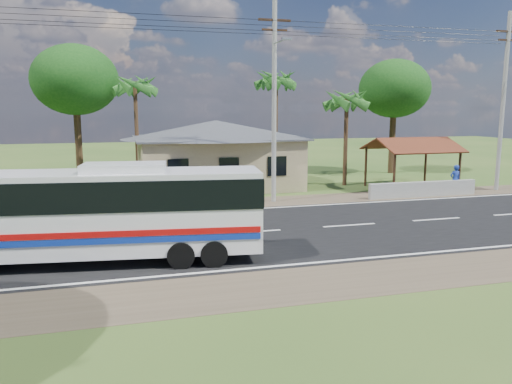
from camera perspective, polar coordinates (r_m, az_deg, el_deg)
ground at (r=21.16m, az=-0.43°, el=-4.63°), size 120.00×120.00×0.00m
road at (r=21.16m, az=-0.43°, el=-4.60°), size 120.00×16.00×0.03m
house at (r=33.51m, az=-4.61°, el=5.17°), size 12.40×10.00×5.00m
waiting_shed at (r=33.82m, az=17.41°, el=4.96°), size 5.20×4.48×3.35m
concrete_barrier at (r=31.13m, az=18.54°, el=0.31°), size 7.00×0.30×0.90m
utility_poles at (r=27.50m, az=1.43°, el=10.77°), size 32.80×2.22×11.00m
palm_near at (r=34.20m, az=10.34°, el=10.28°), size 2.80×2.80×6.70m
palm_mid at (r=37.14m, az=2.32°, el=12.59°), size 2.80×2.80×8.20m
palm_far at (r=35.86m, az=-13.67°, el=11.68°), size 2.80×2.80×7.70m
tree_behind_house at (r=37.95m, az=-19.99°, el=11.91°), size 6.00×6.00×9.61m
tree_behind_shed at (r=41.72m, az=15.54°, el=11.27°), size 5.60×5.60×9.02m
coach_bus at (r=17.47m, az=-17.56°, el=-1.63°), size 11.08×3.71×3.38m
motorcycle at (r=25.74m, az=-3.09°, el=-1.09°), size 1.65×0.59×0.87m
person at (r=32.53m, az=21.80°, el=1.32°), size 0.68×0.46×1.82m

